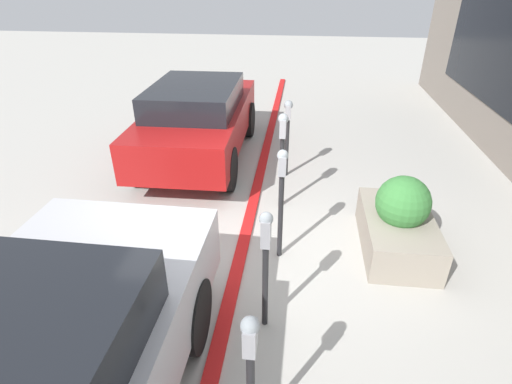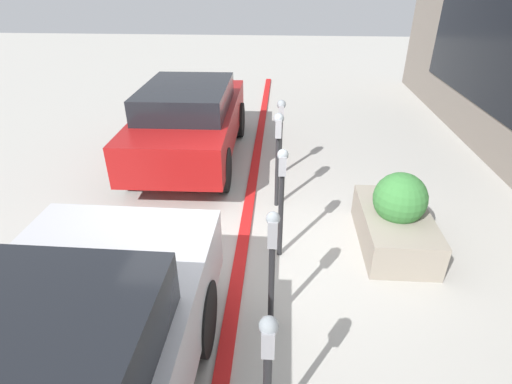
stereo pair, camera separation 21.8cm
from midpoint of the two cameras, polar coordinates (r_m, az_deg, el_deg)
name	(u,v)px [view 1 (the left image)]	position (r m, az deg, el deg)	size (l,w,h in m)	color
ground_plane	(248,251)	(5.42, -0.04, -8.47)	(40.00, 40.00, 0.00)	#ADAAA3
curb_strip	(242,250)	(5.41, -0.89, -8.24)	(19.00, 0.16, 0.04)	red
parking_meter_nearest	(250,361)	(3.04, 1.42, -23.01)	(0.16, 0.14, 1.32)	#232326
parking_meter_second	(266,251)	(3.85, 3.03, -8.45)	(0.16, 0.13, 1.39)	#232326
parking_meter_middle	(282,187)	(4.81, 4.97, 0.65)	(0.16, 0.13, 1.51)	#232326
parking_meter_fourth	(282,143)	(5.94, 4.85, 6.92)	(0.18, 0.15, 1.52)	#232326
parking_meter_farthest	(288,125)	(7.00, 5.46, 9.55)	(0.18, 0.15, 1.40)	#232326
planter_box	(399,223)	(5.62, 20.78, -4.16)	(1.55, 0.88, 1.06)	gray
parked_car_middle	(199,119)	(7.83, -7.41, 10.36)	(4.14, 1.78, 1.50)	maroon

